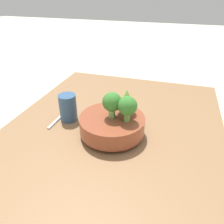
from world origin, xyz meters
The scene contains 8 objects.
ground_plane centered at (0.00, 0.00, 0.00)m, with size 6.00×6.00×0.00m, color beige.
table centered at (0.00, 0.00, 0.02)m, with size 1.09×0.78×0.05m.
bowl centered at (-0.01, 0.01, 0.09)m, with size 0.22×0.22×0.07m.
broccoli_floret_back centered at (0.00, 0.06, 0.17)m, with size 0.06×0.06×0.09m.
romanesco_piece_far centered at (-0.04, 0.05, 0.18)m, with size 0.07×0.07×0.09m.
broccoli_floret_center centered at (-0.01, 0.01, 0.18)m, with size 0.06×0.06×0.09m.
cup centered at (-0.05, -0.18, 0.10)m, with size 0.07×0.07×0.10m.
fork centered at (-0.05, -0.22, 0.05)m, with size 0.17×0.01×0.01m.
Camera 1 is at (0.58, 0.19, 0.50)m, focal length 35.00 mm.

